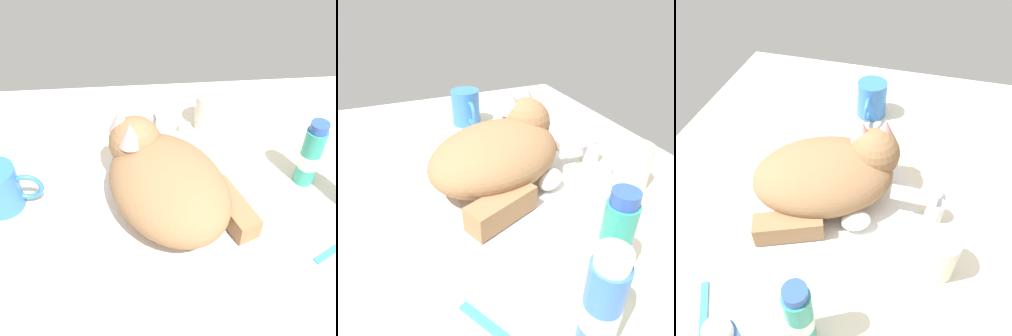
{
  "view_description": "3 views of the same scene",
  "coord_description": "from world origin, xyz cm",
  "views": [
    {
      "loc": [
        -4.1,
        -50.3,
        61.48
      ],
      "look_at": [
        0.27,
        3.95,
        6.79
      ],
      "focal_mm": 44.86,
      "sensor_mm": 36.0,
      "label": 1
    },
    {
      "loc": [
        48.75,
        -18.44,
        35.13
      ],
      "look_at": [
        2.56,
        1.03,
        4.62
      ],
      "focal_mm": 33.93,
      "sensor_mm": 36.0,
      "label": 2
    },
    {
      "loc": [
        45.6,
        16.39,
        56.21
      ],
      "look_at": [
        -2.39,
        3.48,
        6.79
      ],
      "focal_mm": 37.93,
      "sensor_mm": 36.0,
      "label": 3
    }
  ],
  "objects": [
    {
      "name": "cat",
      "position": [
        -0.6,
        1.51,
        6.72
      ],
      "size": [
        30.11,
        33.2,
        15.02
      ],
      "color": "#936B47",
      "rests_on": "sink_basin"
    },
    {
      "name": "coffee_mug",
      "position": [
        -30.37,
        3.24,
        4.65
      ],
      "size": [
        11.85,
        7.54,
        9.3
      ],
      "color": "#3372C6",
      "rests_on": "ground_plane"
    },
    {
      "name": "rinse_cup",
      "position": [
        11.0,
        23.31,
        4.45
      ],
      "size": [
        6.32,
        6.32,
        8.9
      ],
      "color": "silver",
      "rests_on": "ground_plane"
    },
    {
      "name": "ground_plane",
      "position": [
        0.0,
        0.0,
        -1.5
      ],
      "size": [
        110.0,
        82.5,
        3.0
      ],
      "primitive_type": "cube",
      "color": "silver"
    },
    {
      "name": "faucet",
      "position": [
        0.0,
        20.89,
        2.84
      ],
      "size": [
        13.8,
        10.5,
        6.45
      ],
      "color": "silver",
      "rests_on": "ground_plane"
    },
    {
      "name": "toothpaste_bottle",
      "position": [
        27.51,
        5.14,
        6.82
      ],
      "size": [
        4.06,
        4.06,
        14.59
      ],
      "color": "teal",
      "rests_on": "ground_plane"
    },
    {
      "name": "sink_basin",
      "position": [
        0.0,
        0.0,
        0.38
      ],
      "size": [
        37.02,
        37.02,
        0.75
      ],
      "primitive_type": "cylinder",
      "color": "white",
      "rests_on": "ground_plane"
    }
  ]
}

